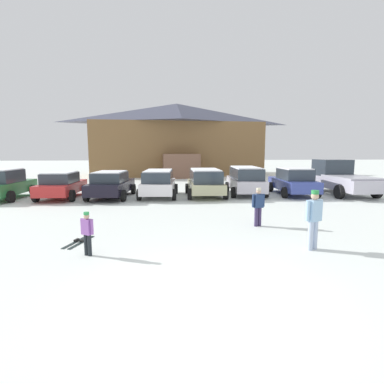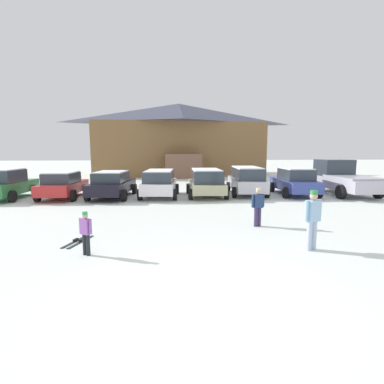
{
  "view_description": "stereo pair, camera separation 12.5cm",
  "coord_description": "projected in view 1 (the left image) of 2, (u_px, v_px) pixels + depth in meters",
  "views": [
    {
      "loc": [
        -0.81,
        -5.35,
        2.74
      ],
      "look_at": [
        0.37,
        7.04,
        1.01
      ],
      "focal_mm": 28.0,
      "sensor_mm": 36.0,
      "label": 1
    },
    {
      "loc": [
        -0.68,
        -5.36,
        2.74
      ],
      "look_at": [
        0.37,
        7.04,
        1.01
      ],
      "focal_mm": 28.0,
      "sensor_mm": 36.0,
      "label": 2
    }
  ],
  "objects": [
    {
      "name": "ground",
      "position": [
        207.0,
        295.0,
        5.73
      ],
      "size": [
        160.0,
        160.0,
        0.0
      ],
      "primitive_type": "plane",
      "color": "white"
    },
    {
      "name": "ski_lodge",
      "position": [
        177.0,
        139.0,
        33.72
      ],
      "size": [
        18.98,
        9.98,
        7.9
      ],
      "color": "brown",
      "rests_on": "ground"
    },
    {
      "name": "parked_green_coupe",
      "position": [
        4.0,
        184.0,
        16.83
      ],
      "size": [
        2.24,
        4.14,
        1.72
      ],
      "color": "#29743B",
      "rests_on": "ground"
    },
    {
      "name": "parked_red_sedan",
      "position": [
        62.0,
        185.0,
        17.18
      ],
      "size": [
        2.19,
        4.16,
        1.53
      ],
      "color": "red",
      "rests_on": "ground"
    },
    {
      "name": "parked_black_sedan",
      "position": [
        111.0,
        184.0,
        17.44
      ],
      "size": [
        2.54,
        4.63,
        1.55
      ],
      "color": "black",
      "rests_on": "ground"
    },
    {
      "name": "parked_white_suv",
      "position": [
        159.0,
        182.0,
        17.67
      ],
      "size": [
        2.4,
        4.24,
        1.6
      ],
      "color": "white",
      "rests_on": "ground"
    },
    {
      "name": "parked_beige_suv",
      "position": [
        205.0,
        182.0,
        17.92
      ],
      "size": [
        2.33,
        4.12,
        1.64
      ],
      "color": "#B3B085",
      "rests_on": "ground"
    },
    {
      "name": "parked_silver_wagon",
      "position": [
        246.0,
        180.0,
        18.74
      ],
      "size": [
        2.41,
        4.69,
        1.73
      ],
      "color": "silver",
      "rests_on": "ground"
    },
    {
      "name": "parked_blue_hatchback",
      "position": [
        293.0,
        181.0,
        18.58
      ],
      "size": [
        2.37,
        4.52,
        1.68
      ],
      "color": "#364494",
      "rests_on": "ground"
    },
    {
      "name": "pickup_truck",
      "position": [
        339.0,
        178.0,
        19.01
      ],
      "size": [
        2.53,
        5.67,
        2.15
      ],
      "color": "#B8B4C3",
      "rests_on": "ground"
    },
    {
      "name": "skier_teen_in_navy_coat",
      "position": [
        258.0,
        205.0,
        10.82
      ],
      "size": [
        0.51,
        0.29,
        1.41
      ],
      "color": "#3C2F56",
      "rests_on": "ground"
    },
    {
      "name": "skier_adult_in_blue_parka",
      "position": [
        314.0,
        216.0,
        8.22
      ],
      "size": [
        0.57,
        0.39,
        1.67
      ],
      "color": "#A6B6D3",
      "rests_on": "ground"
    },
    {
      "name": "skier_child_in_purple_jacket",
      "position": [
        87.0,
        231.0,
        7.79
      ],
      "size": [
        0.37,
        0.29,
        1.16
      ],
      "color": "black",
      "rests_on": "ground"
    },
    {
      "name": "pair_of_skis",
      "position": [
        79.0,
        242.0,
        9.01
      ],
      "size": [
        0.66,
        1.36,
        0.08
      ],
      "color": "#1C2929",
      "rests_on": "ground"
    }
  ]
}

